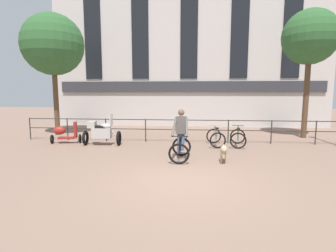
% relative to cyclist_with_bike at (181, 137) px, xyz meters
% --- Properties ---
extents(ground_plane, '(60.00, 60.00, 0.00)m').
position_rel_cyclist_with_bike_xyz_m(ground_plane, '(0.13, -2.22, -0.76)').
color(ground_plane, '#846656').
extents(canal_railing, '(15.05, 0.05, 1.05)m').
position_rel_cyclist_with_bike_xyz_m(canal_railing, '(0.13, 2.98, -0.05)').
color(canal_railing, '#2D2B28').
rests_on(canal_railing, ground_plane).
extents(building_facade, '(18.00, 0.72, 11.58)m').
position_rel_cyclist_with_bike_xyz_m(building_facade, '(0.13, 8.77, 5.00)').
color(building_facade, beige).
rests_on(building_facade, ground_plane).
extents(cyclist_with_bike, '(0.72, 1.19, 1.70)m').
position_rel_cyclist_with_bike_xyz_m(cyclist_with_bike, '(0.00, 0.00, 0.00)').
color(cyclist_with_bike, black).
rests_on(cyclist_with_bike, ground_plane).
extents(dog, '(0.28, 0.89, 0.59)m').
position_rel_cyclist_with_bike_xyz_m(dog, '(1.42, -0.35, -0.36)').
color(dog, tan).
rests_on(dog, ground_plane).
extents(parked_motorcycle, '(1.61, 0.71, 1.35)m').
position_rel_cyclist_with_bike_xyz_m(parked_motorcycle, '(-3.50, 2.01, -0.20)').
color(parked_motorcycle, black).
rests_on(parked_motorcycle, ground_plane).
extents(parked_bicycle_near_lamp, '(0.74, 1.16, 0.86)m').
position_rel_cyclist_with_bike_xyz_m(parked_bicycle_near_lamp, '(1.39, 2.32, -0.41)').
color(parked_bicycle_near_lamp, black).
rests_on(parked_bicycle_near_lamp, ground_plane).
extents(parked_bicycle_mid_left, '(0.82, 1.19, 0.86)m').
position_rel_cyclist_with_bike_xyz_m(parked_bicycle_mid_left, '(2.32, 2.32, -0.41)').
color(parked_bicycle_mid_left, black).
rests_on(parked_bicycle_mid_left, ground_plane).
extents(parked_scooter, '(1.34, 0.69, 0.96)m').
position_rel_cyclist_with_bike_xyz_m(parked_scooter, '(-5.27, 2.24, -0.30)').
color(parked_scooter, black).
rests_on(parked_scooter, ground_plane).
extents(tree_canalside_left, '(3.13, 3.13, 6.26)m').
position_rel_cyclist_with_bike_xyz_m(tree_canalside_left, '(-6.79, 4.46, 3.91)').
color(tree_canalside_left, brown).
rests_on(tree_canalside_left, ground_plane).
extents(tree_canalside_right, '(2.61, 2.61, 6.19)m').
position_rel_cyclist_with_bike_xyz_m(tree_canalside_right, '(5.96, 4.73, 4.08)').
color(tree_canalside_right, brown).
rests_on(tree_canalside_right, ground_plane).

